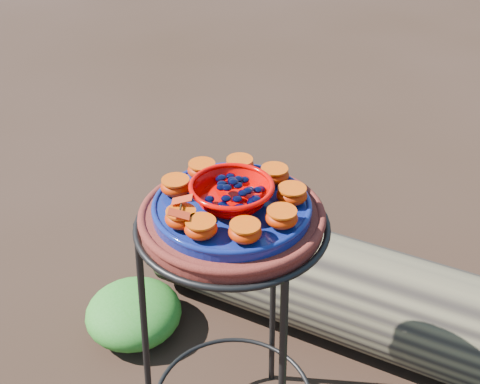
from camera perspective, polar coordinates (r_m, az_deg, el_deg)
The scene contains 18 objects.
plant_stand at distance 1.47m, azimuth -0.66°, elevation -14.17°, with size 0.44×0.44×0.70m, color black, non-canonical shape.
terracotta_saucer at distance 1.22m, azimuth -0.77°, elevation -2.50°, with size 0.37×0.37×0.03m, color #40110E.
cobalt_plate at distance 1.21m, azimuth -0.78°, elevation -1.50°, with size 0.32×0.32×0.02m, color #0A1454.
red_bowl at distance 1.19m, azimuth -0.79°, elevation -0.20°, with size 0.16×0.16×0.04m, color #D70200, non-canonical shape.
glass_gems at distance 1.17m, azimuth -0.81°, elevation 1.14°, with size 0.12×0.12×0.02m, color black, non-canonical shape.
orange_half_0 at distance 1.14m, azimuth -5.59°, elevation -2.47°, with size 0.06×0.06×0.03m, color #AA0700.
orange_half_1 at distance 1.11m, azimuth -3.74°, elevation -3.44°, with size 0.06×0.06×0.03m, color #AA0700.
orange_half_2 at distance 1.10m, azimuth 0.48°, elevation -3.79°, with size 0.06×0.06×0.03m, color #AA0700.
orange_half_3 at distance 1.14m, azimuth 3.97°, elevation -2.45°, with size 0.06×0.06×0.03m, color #AA0700.
orange_half_4 at distance 1.20m, azimuth 4.93°, elevation -0.27°, with size 0.06×0.06×0.03m, color #AA0700.
orange_half_5 at distance 1.26m, azimuth 3.27°, elevation 1.62°, with size 0.06×0.06×0.03m, color #AA0700.
orange_half_6 at distance 1.29m, azimuth -0.03°, elevation 2.50°, with size 0.06×0.06×0.03m, color #AA0700.
orange_half_7 at distance 1.28m, azimuth -3.62°, elevation 2.10°, with size 0.06×0.06×0.03m, color #AA0700.
orange_half_8 at distance 1.23m, azimuth -6.10°, elevation 0.53°, with size 0.06×0.06×0.03m, color #AA0700.
butterfly at distance 1.12m, azimuth -5.66°, elevation -1.45°, with size 0.09×0.05×0.02m, color red, non-canonical shape.
driftwood_log at distance 1.88m, azimuth 17.33°, elevation -11.26°, with size 1.73×0.45×0.32m, color black, non-canonical shape.
foliage_left at distance 1.96m, azimuth -10.06°, elevation -11.09°, with size 0.30×0.30×0.15m, color #216C18.
foliage_back at distance 2.12m, azimuth 1.65°, elevation -6.64°, with size 0.28×0.28×0.14m, color #216C18.
Camera 1 is at (0.51, -0.86, 1.43)m, focal length 45.00 mm.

